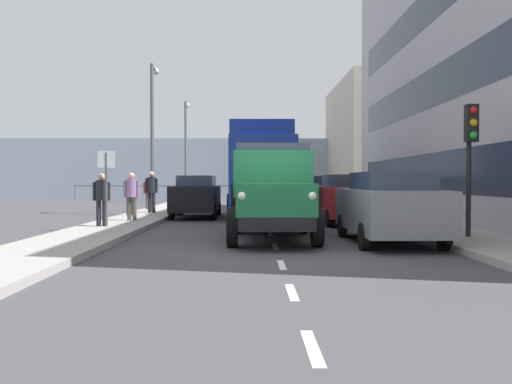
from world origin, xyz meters
The scene contains 23 objects.
ground_plane centered at (0.00, -9.94, 0.00)m, with size 80.00×80.00×0.00m, color #423F44.
sidewalk_left centered at (-4.79, -9.94, 0.07)m, with size 2.10×41.71×0.15m, color #9E9993.
sidewalk_right centered at (4.79, -9.94, 0.07)m, with size 2.10×41.71×0.15m, color #9E9993.
road_centreline_markings centered at (0.00, -9.69, 0.00)m, with size 0.12×38.41×0.01m.
building_far_block centered at (-9.38, -28.59, 4.32)m, with size 7.07×12.72×8.64m.
sea_horizon centered at (0.00, -33.80, 2.50)m, with size 80.00×0.80×5.00m, color #8C9EAD.
seawall_railing centered at (0.00, -30.20, 0.92)m, with size 28.08×0.08×1.20m.
truck_vintage_green centered at (0.01, -2.10, 1.18)m, with size 2.17×5.64×2.43m.
lorry_cargo_blue centered at (0.12, -11.07, 2.08)m, with size 2.58×8.20×3.87m.
car_grey_kerbside_near centered at (-2.79, -1.60, 0.90)m, with size 1.94×4.55×1.72m.
car_red_kerbside_1 centered at (-2.79, -7.53, 0.90)m, with size 1.76×4.46×1.72m.
car_white_kerbside_2 centered at (-2.79, -12.80, 0.90)m, with size 1.89×4.53×1.72m.
car_teal_kerbside_3 centered at (-2.79, -19.05, 0.90)m, with size 1.92×4.56×1.72m.
car_black_oppositeside_0 centered at (2.79, -10.90, 0.90)m, with size 1.82×4.63×1.72m.
pedestrian_in_dark_coat centered at (5.04, -4.84, 1.08)m, with size 0.53×0.34×1.59m.
pedestrian_by_lamp centered at (4.65, -7.18, 1.11)m, with size 0.53×0.34×1.64m.
pedestrian_couple_b centered at (5.32, -10.02, 1.07)m, with size 0.53×0.34×1.58m.
pedestrian_with_bag centered at (4.78, -11.67, 1.19)m, with size 0.53×0.34×1.76m.
pedestrian_near_railing centered at (5.45, -14.65, 1.07)m, with size 0.53×0.34×1.57m.
traffic_light_near centered at (-4.76, -1.55, 2.47)m, with size 0.28×0.41×3.20m.
lamp_post_promenade centered at (4.88, -12.59, 4.02)m, with size 0.32×1.14×6.50m.
lamp_post_far centered at (4.93, -25.33, 4.13)m, with size 0.32×1.14×6.71m.
street_sign centered at (4.84, -4.64, 1.68)m, with size 0.50×0.07×2.25m.
Camera 1 is at (0.56, 11.58, 1.52)m, focal length 38.29 mm.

